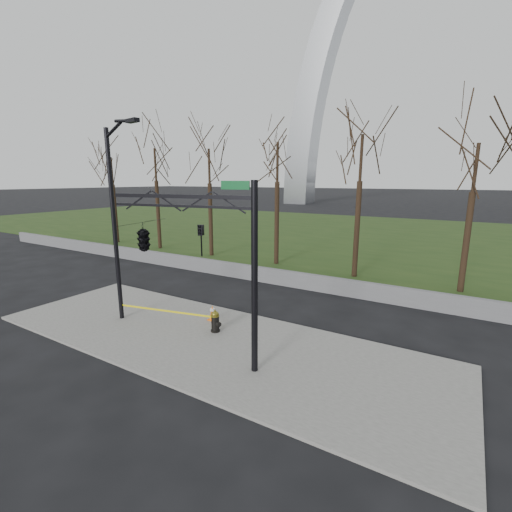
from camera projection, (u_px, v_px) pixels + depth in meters
The scene contains 11 objects.
ground at pixel (205, 340), 13.50m from camera, with size 500.00×500.00×0.00m, color black.
sidewalk at pixel (205, 339), 13.48m from camera, with size 18.00×6.00×0.10m, color slate.
grass_strip at pixel (380, 236), 38.59m from camera, with size 120.00×40.00×0.06m, color #223A15.
guardrail at pixel (294, 279), 20.09m from camera, with size 60.00×0.30×0.90m, color #59595B.
gateway_arch at pixel (443, 42), 69.38m from camera, with size 66.00×6.00×65.00m, color #B7B9BE, non-canonical shape.
tree_row at pixel (314, 202), 22.86m from camera, with size 44.81×4.00×9.19m.
fire_hydrant at pixel (215, 322), 13.95m from camera, with size 0.57×0.37×0.90m.
traffic_cone at pixel (212, 313), 15.13m from camera, with size 0.37×0.37×0.67m.
street_light at pixel (116, 213), 14.32m from camera, with size 2.37×0.61×8.21m.
traffic_signal_mast at pixel (162, 238), 11.51m from camera, with size 5.04×2.54×6.00m.
caution_tape at pixel (176, 313), 14.61m from camera, with size 4.37×1.87×0.46m.
Camera 1 is at (8.14, -9.70, 6.00)m, focal length 24.79 mm.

